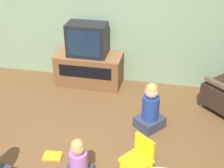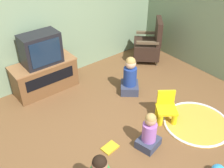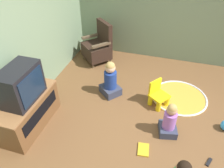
{
  "view_description": "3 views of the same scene",
  "coord_description": "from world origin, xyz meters",
  "px_view_note": "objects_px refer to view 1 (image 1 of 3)",
  "views": [
    {
      "loc": [
        0.98,
        -2.65,
        2.76
      ],
      "look_at": [
        0.3,
        0.68,
        0.78
      ],
      "focal_mm": 50.0,
      "sensor_mm": 36.0,
      "label": 1
    },
    {
      "loc": [
        -1.9,
        -1.94,
        2.83
      ],
      "look_at": [
        0.04,
        0.49,
        0.71
      ],
      "focal_mm": 42.0,
      "sensor_mm": 36.0,
      "label": 2
    },
    {
      "loc": [
        -2.36,
        -0.06,
        2.74
      ],
      "look_at": [
        0.28,
        0.73,
        0.63
      ],
      "focal_mm": 35.0,
      "sensor_mm": 36.0,
      "label": 3
    }
  ],
  "objects_px": {
    "child_watching_center": "(150,109)",
    "book": "(53,156)",
    "child_watching_left": "(79,164)",
    "television": "(87,40)",
    "yellow_kid_chair": "(138,161)",
    "tv_cabinet": "(89,69)"
  },
  "relations": [
    {
      "from": "child_watching_center",
      "to": "book",
      "type": "height_order",
      "value": "child_watching_center"
    },
    {
      "from": "child_watching_left",
      "to": "book",
      "type": "xyz_separation_m",
      "value": [
        -0.45,
        0.3,
        -0.25
      ]
    },
    {
      "from": "television",
      "to": "child_watching_left",
      "type": "height_order",
      "value": "television"
    },
    {
      "from": "yellow_kid_chair",
      "to": "child_watching_center",
      "type": "bearing_deg",
      "value": 123.02
    },
    {
      "from": "tv_cabinet",
      "to": "book",
      "type": "distance_m",
      "value": 1.89
    },
    {
      "from": "tv_cabinet",
      "to": "child_watching_left",
      "type": "xyz_separation_m",
      "value": [
        0.48,
        -2.17,
        -0.04
      ]
    },
    {
      "from": "yellow_kid_chair",
      "to": "child_watching_left",
      "type": "distance_m",
      "value": 0.68
    },
    {
      "from": "tv_cabinet",
      "to": "child_watching_left",
      "type": "bearing_deg",
      "value": -77.62
    },
    {
      "from": "television",
      "to": "child_watching_left",
      "type": "distance_m",
      "value": 2.27
    },
    {
      "from": "television",
      "to": "book",
      "type": "xyz_separation_m",
      "value": [
        0.03,
        -1.84,
        -0.83
      ]
    },
    {
      "from": "tv_cabinet",
      "to": "child_watching_left",
      "type": "height_order",
      "value": "child_watching_left"
    },
    {
      "from": "yellow_kid_chair",
      "to": "child_watching_center",
      "type": "relative_size",
      "value": 0.68
    },
    {
      "from": "child_watching_center",
      "to": "yellow_kid_chair",
      "type": "bearing_deg",
      "value": -142.77
    },
    {
      "from": "yellow_kid_chair",
      "to": "child_watching_center",
      "type": "xyz_separation_m",
      "value": [
        0.05,
        0.92,
        0.12
      ]
    },
    {
      "from": "child_watching_left",
      "to": "tv_cabinet",
      "type": "bearing_deg",
      "value": 89.86
    },
    {
      "from": "television",
      "to": "child_watching_left",
      "type": "xyz_separation_m",
      "value": [
        0.48,
        -2.14,
        -0.58
      ]
    },
    {
      "from": "tv_cabinet",
      "to": "television",
      "type": "relative_size",
      "value": 1.76
    },
    {
      "from": "tv_cabinet",
      "to": "yellow_kid_chair",
      "type": "distance_m",
      "value": 2.22
    },
    {
      "from": "tv_cabinet",
      "to": "book",
      "type": "relative_size",
      "value": 4.6
    },
    {
      "from": "tv_cabinet",
      "to": "book",
      "type": "xyz_separation_m",
      "value": [
        0.03,
        -1.87,
        -0.28
      ]
    },
    {
      "from": "television",
      "to": "child_watching_center",
      "type": "distance_m",
      "value": 1.61
    },
    {
      "from": "tv_cabinet",
      "to": "book",
      "type": "height_order",
      "value": "tv_cabinet"
    }
  ]
}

